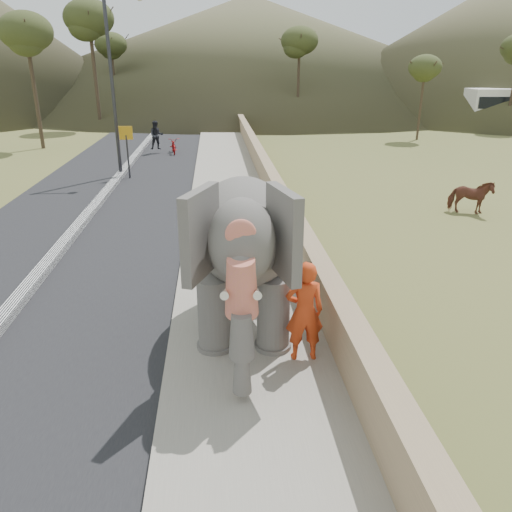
% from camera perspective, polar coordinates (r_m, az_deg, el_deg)
% --- Properties ---
extents(ground, '(160.00, 160.00, 0.00)m').
position_cam_1_polar(ground, '(9.13, -0.69, -12.59)').
color(ground, olive).
rests_on(ground, ground).
extents(road, '(7.00, 120.00, 0.03)m').
position_cam_1_polar(road, '(18.83, -18.38, 4.53)').
color(road, black).
rests_on(road, ground).
extents(median, '(0.35, 120.00, 0.22)m').
position_cam_1_polar(median, '(18.80, -18.41, 4.81)').
color(median, black).
rests_on(median, ground).
extents(walkway, '(3.00, 120.00, 0.15)m').
position_cam_1_polar(walkway, '(18.28, -2.95, 5.32)').
color(walkway, '#9E9687').
rests_on(walkway, ground).
extents(parapet, '(0.30, 120.00, 1.10)m').
position_cam_1_polar(parapet, '(18.27, 2.24, 6.87)').
color(parapet, tan).
rests_on(parapet, ground).
extents(lamppost, '(1.76, 0.36, 8.00)m').
position_cam_1_polar(lamppost, '(24.43, -15.54, 20.05)').
color(lamppost, '#2F2F34').
rests_on(lamppost, ground).
extents(signboard, '(0.60, 0.08, 2.40)m').
position_cam_1_polar(signboard, '(24.08, -14.56, 12.38)').
color(signboard, '#2D2D33').
rests_on(signboard, ground).
extents(cow, '(1.60, 1.15, 1.23)m').
position_cam_1_polar(cow, '(19.43, 23.29, 6.22)').
color(cow, brown).
rests_on(cow, ground).
extents(distant_car, '(4.28, 1.85, 1.44)m').
position_cam_1_polar(distant_car, '(46.91, 19.37, 14.78)').
color(distant_car, silver).
rests_on(distant_car, ground).
extents(hill_far, '(80.00, 80.00, 14.00)m').
position_cam_1_polar(hill_far, '(77.79, -0.73, 22.67)').
color(hill_far, brown).
rests_on(hill_far, ground).
extents(elephant_and_man, '(2.52, 4.43, 3.10)m').
position_cam_1_polar(elephant_and_man, '(9.59, -1.22, 0.51)').
color(elephant_and_man, slate).
rests_on(elephant_and_man, ground).
extents(motorcyclist, '(1.85, 1.86, 1.91)m').
position_cam_1_polar(motorcyclist, '(30.73, -10.24, 12.81)').
color(motorcyclist, maroon).
rests_on(motorcyclist, ground).
extents(trees, '(47.71, 44.17, 9.88)m').
position_cam_1_polar(trees, '(36.28, -5.57, 19.58)').
color(trees, '#473828').
rests_on(trees, ground).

